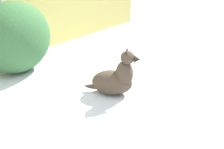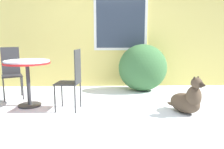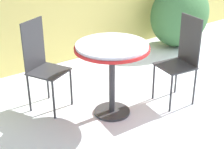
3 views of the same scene
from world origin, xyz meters
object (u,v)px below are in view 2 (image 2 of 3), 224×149
patio_chair_far_side (72,78)px  patio_chair_near_table (12,71)px  patio_table (27,68)px  dog (188,100)px

patio_chair_far_side → patio_chair_near_table: bearing=-113.1°
patio_table → dog: patio_table is taller
patio_chair_near_table → patio_chair_far_side: bearing=-57.0°
patio_chair_near_table → patio_chair_far_side: same height
patio_table → patio_chair_near_table: (-0.52, 0.56, -0.14)m
patio_chair_near_table → patio_table: bearing=-73.1°
patio_chair_far_side → patio_table: bearing=-98.1°
patio_table → patio_chair_near_table: bearing=132.6°
patio_chair_near_table → dog: (3.14, -1.02, -0.32)m
patio_chair_near_table → patio_chair_far_side: size_ratio=1.00×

